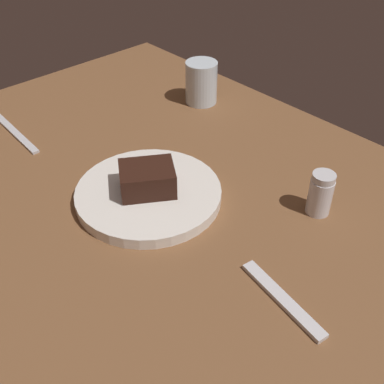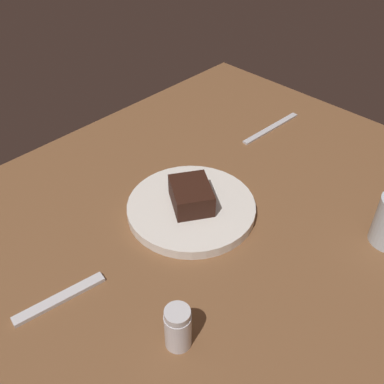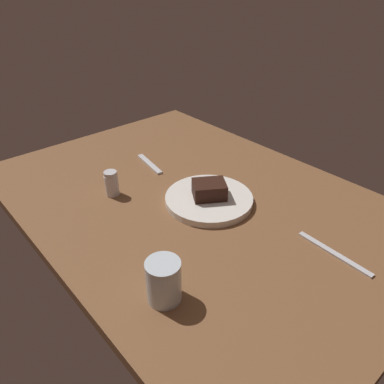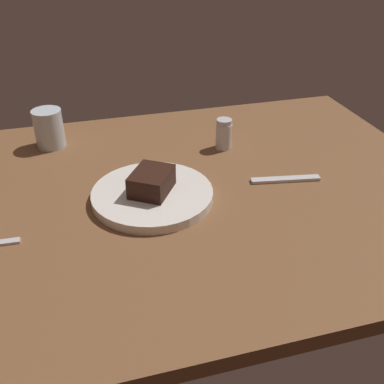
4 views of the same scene
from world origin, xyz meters
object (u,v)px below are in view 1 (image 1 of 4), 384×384
Objects in this scene: chocolate_cake_slice at (147,179)px; dessert_plate at (149,194)px; dessert_spoon at (283,299)px; butter_knife at (15,133)px; salt_shaker at (321,194)px; water_glass at (201,82)px.

dessert_plate is at bearing -117.06° from chocolate_cake_slice.
dessert_plate is at bearing -171.48° from dessert_spoon.
dessert_spoon is 64.07cm from butter_knife.
dessert_plate is at bearing 13.83° from butter_knife.
dessert_plate is 28.02cm from salt_shaker.
chocolate_cake_slice is 27.92cm from salt_shaker.
water_glass reaches higher than chocolate_cake_slice.
dessert_plate is 3.16cm from chocolate_cake_slice.
chocolate_cake_slice is at bearing 122.22° from water_glass.
water_glass is at bearing -57.74° from dessert_plate.
chocolate_cake_slice is at bearing 13.79° from butter_knife.
chocolate_cake_slice is 0.96× the size of water_glass.
dessert_plate is 3.27× the size of salt_shaker.
butter_knife is (34.74, 6.83, -0.72)cm from dessert_plate.
dessert_spoon is (-29.04, 0.49, -3.78)cm from chocolate_cake_slice.
water_glass is at bearing -57.78° from chocolate_cake_slice.
water_glass reaches higher than dessert_spoon.
dessert_plate is at bearing 40.42° from salt_shaker.
dessert_plate reaches higher than dessert_spoon.
dessert_plate is 35.41cm from butter_knife.
chocolate_cake_slice is at bearing 62.94° from dessert_plate.
chocolate_cake_slice is 35.59cm from butter_knife.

